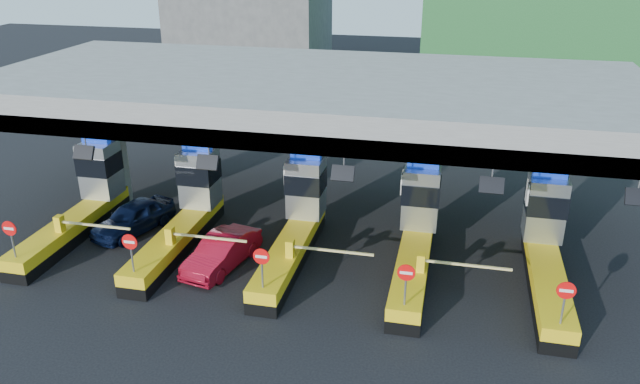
# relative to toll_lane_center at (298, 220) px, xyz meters

# --- Properties ---
(ground) EXTENTS (120.00, 120.00, 0.00)m
(ground) POSITION_rel_toll_lane_center_xyz_m (-0.00, -0.28, -1.40)
(ground) COLOR black
(ground) RESTS_ON ground
(toll_canopy) EXTENTS (28.00, 12.09, 7.00)m
(toll_canopy) POSITION_rel_toll_lane_center_xyz_m (-0.00, 2.59, 4.74)
(toll_canopy) COLOR slate
(toll_canopy) RESTS_ON ground
(toll_lane_far_left) EXTENTS (4.43, 8.00, 4.16)m
(toll_lane_far_left) POSITION_rel_toll_lane_center_xyz_m (-10.00, 0.00, 0.00)
(toll_lane_far_left) COLOR black
(toll_lane_far_left) RESTS_ON ground
(toll_lane_left) EXTENTS (4.43, 8.00, 4.16)m
(toll_lane_left) POSITION_rel_toll_lane_center_xyz_m (-5.00, 0.00, 0.00)
(toll_lane_left) COLOR black
(toll_lane_left) RESTS_ON ground
(toll_lane_center) EXTENTS (4.43, 8.00, 4.16)m
(toll_lane_center) POSITION_rel_toll_lane_center_xyz_m (0.00, 0.00, 0.00)
(toll_lane_center) COLOR black
(toll_lane_center) RESTS_ON ground
(toll_lane_right) EXTENTS (4.43, 8.00, 4.16)m
(toll_lane_right) POSITION_rel_toll_lane_center_xyz_m (5.00, 0.00, 0.00)
(toll_lane_right) COLOR black
(toll_lane_right) RESTS_ON ground
(toll_lane_far_right) EXTENTS (4.43, 8.00, 4.16)m
(toll_lane_far_right) POSITION_rel_toll_lane_center_xyz_m (10.00, 0.00, 0.00)
(toll_lane_far_right) COLOR black
(toll_lane_far_right) RESTS_ON ground
(van) EXTENTS (2.89, 4.46, 1.41)m
(van) POSITION_rel_toll_lane_center_xyz_m (-7.69, 0.02, -0.69)
(van) COLOR black
(van) RESTS_ON ground
(red_car) EXTENTS (2.25, 4.31, 1.35)m
(red_car) POSITION_rel_toll_lane_center_xyz_m (-2.61, -2.16, -0.72)
(red_car) COLOR maroon
(red_car) RESTS_ON ground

